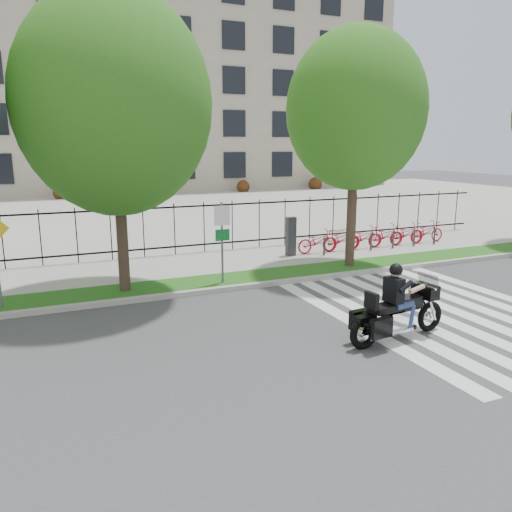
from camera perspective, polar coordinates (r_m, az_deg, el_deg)
name	(u,v)px	position (r m, az deg, el deg)	size (l,w,h in m)	color
ground	(278,339)	(11.53, 2.58, -9.51)	(120.00, 120.00, 0.00)	#3E3E40
curb	(219,290)	(15.09, -4.29, -3.86)	(60.00, 0.20, 0.15)	#9C9993
grass_verge	(210,283)	(15.86, -5.31, -3.06)	(60.00, 1.50, 0.15)	#245715
sidewalk	(188,266)	(18.18, -7.80, -1.10)	(60.00, 3.50, 0.15)	gray
plaza	(116,210)	(35.17, -15.71, 5.09)	(80.00, 34.00, 0.10)	gray
crosswalk_stripes	(441,312)	(14.21, 20.44, -5.98)	(5.70, 8.00, 0.01)	silver
iron_fence	(175,229)	(19.63, -9.29, 3.06)	(30.00, 0.06, 2.00)	black
office_building	(80,87)	(54.99, -19.45, 17.75)	(60.00, 21.90, 20.15)	gray
lamp_post_right	(352,168)	(26.16, 10.92, 9.87)	(1.06, 0.70, 4.25)	black
street_tree_1	(114,104)	(14.73, -15.89, 16.41)	(5.35, 5.35, 8.37)	#33251B
street_tree_2	(356,110)	(17.66, 11.32, 16.05)	(4.67, 4.67, 8.03)	#33251B
bike_share_station	(373,236)	(21.34, 13.25, 2.20)	(7.75, 0.85, 1.50)	#2D2D33
sign_pole_regulatory	(222,232)	(15.25, -3.88, 2.75)	(0.50, 0.09, 2.50)	#59595B
motorcycle_rider	(399,309)	(11.73, 15.98, -5.86)	(2.81, 0.94, 2.17)	black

